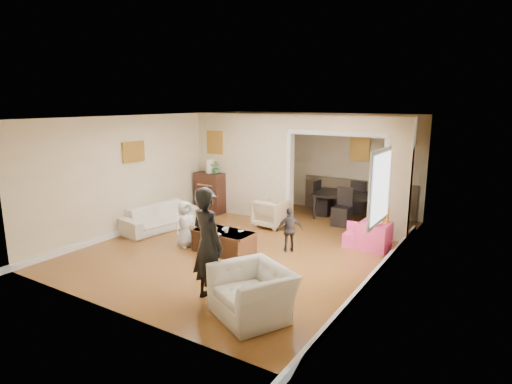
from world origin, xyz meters
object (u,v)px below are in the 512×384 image
Objects in this scene: armchair_front at (253,293)px; cyan_cup at (370,221)px; child_kneel_a at (185,224)px; sofa at (162,217)px; dining_table at (351,207)px; table_lamp at (210,166)px; coffee_cup at (226,230)px; dresser at (210,193)px; child_kneel_b at (205,222)px; armchair_back at (271,213)px; adult_person at (208,245)px; coffee_table at (224,242)px; play_table at (375,236)px; child_toddler at (290,230)px.

armchair_front reaches higher than cyan_cup.
armchair_front is at bearing -108.16° from child_kneel_a.
sofa is 4.63m from dining_table.
sofa is at bearing -165.11° from cyan_cup.
dining_table reaches higher than sofa.
table_lamp is 4.55m from cyan_cup.
armchair_front is at bearing -98.40° from cyan_cup.
coffee_cup is at bearing -70.43° from child_kneel_a.
dresser reaches higher than child_kneel_a.
armchair_front is at bearing -111.02° from sofa.
child_kneel_a is (-2.13, -3.77, 0.15)m from dining_table.
dining_table is 3.87m from child_kneel_b.
armchair_back is 0.42× the size of adult_person.
coffee_cup is at bearing -46.54° from dresser.
adult_person is at bearing -52.21° from table_lamp.
cyan_cup is (0.52, 3.50, 0.25)m from armchair_front.
sofa is 4.58m from armchair_front.
coffee_cup is (0.20, -2.07, 0.16)m from armchair_back.
play_table is (2.43, 1.76, 0.05)m from coffee_table.
armchair_front is (1.91, -3.82, 0.02)m from armchair_back.
child_kneel_b is (1.45, -0.22, 0.16)m from sofa.
child_toddler reaches higher than armchair_back.
child_kneel_b is at bearing 74.91° from armchair_back.
cyan_cup is at bearing 108.97° from armchair_front.
cyan_cup is (2.43, -0.32, 0.26)m from armchair_back.
child_kneel_b is (-0.80, 0.35, -0.05)m from coffee_cup.
coffee_cup is 0.12× the size of child_kneel_b.
child_kneel_b is (-0.70, 0.30, 0.22)m from coffee_table.
coffee_cup is 2.96m from play_table.
sofa is 4.64m from cyan_cup.
cyan_cup is (2.33, 1.71, 0.37)m from coffee_table.
coffee_table is at bearing -129.64° from child_kneel_b.
dining_table is (1.38, 1.60, -0.00)m from armchair_back.
play_table is 0.64× the size of child_kneel_b.
adult_person is at bearing -117.00° from child_kneel_a.
child_kneel_b is (1.43, -2.00, -0.09)m from dresser.
cyan_cup is at bearing 38.21° from coffee_cup.
child_kneel_a is at bearing -22.17° from adult_person.
table_lamp reaches higher than coffee_cup.
table_lamp is at bearing 19.08° from child_kneel_b.
sofa is 3.35× the size of play_table.
child_kneel_a is 1.08× the size of child_kneel_b.
dining_table is at bearing -131.07° from child_toddler.
play_table is at bearing -65.45° from dining_table.
coffee_cup is at bearing -141.79° from cyan_cup.
child_kneel_b is at bearing -54.48° from table_lamp.
armchair_back reaches higher than coffee_table.
cyan_cup is 2.20m from dining_table.
armchair_back is 2.09m from coffee_cup.
adult_person is at bearing -116.30° from sofa.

